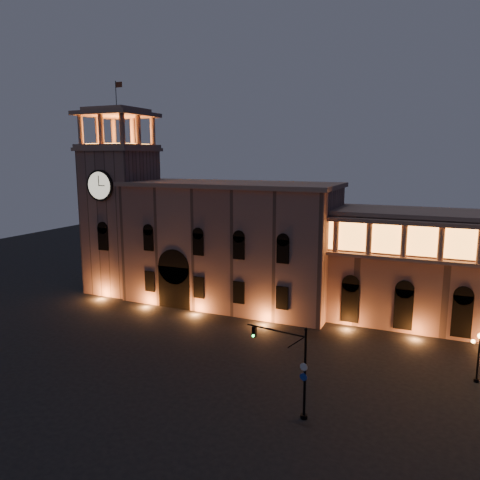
{
  "coord_description": "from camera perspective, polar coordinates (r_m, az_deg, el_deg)",
  "views": [
    {
      "loc": [
        26.07,
        -38.45,
        21.12
      ],
      "look_at": [
        2.13,
        16.0,
        10.54
      ],
      "focal_mm": 35.0,
      "sensor_mm": 36.0,
      "label": 1
    }
  ],
  "objects": [
    {
      "name": "ground",
      "position": [
        51.03,
        -9.78,
        -14.52
      ],
      "size": [
        160.0,
        160.0,
        0.0
      ],
      "primitive_type": "plane",
      "color": "black",
      "rests_on": "ground"
    },
    {
      "name": "government_building",
      "position": [
        67.75,
        -1.24,
        -0.42
      ],
      "size": [
        30.8,
        12.8,
        17.6
      ],
      "color": "#856157",
      "rests_on": "ground"
    },
    {
      "name": "clock_tower",
      "position": [
        75.99,
        -14.28,
        3.26
      ],
      "size": [
        9.8,
        9.8,
        32.4
      ],
      "color": "#856157",
      "rests_on": "ground"
    },
    {
      "name": "traffic_light",
      "position": [
        39.77,
        6.62,
        -15.31
      ],
      "size": [
        5.65,
        1.17,
        7.82
      ],
      "rotation": [
        0.0,
        0.0,
        -0.15
      ],
      "color": "black",
      "rests_on": "ground"
    },
    {
      "name": "street_lamp_near",
      "position": [
        50.56,
        27.1,
        -12.19
      ],
      "size": [
        1.69,
        0.5,
        4.88
      ],
      "rotation": [
        0.0,
        0.0,
        0.02
      ],
      "color": "black",
      "rests_on": "ground"
    }
  ]
}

